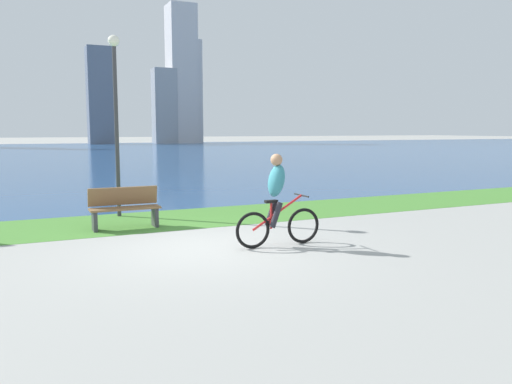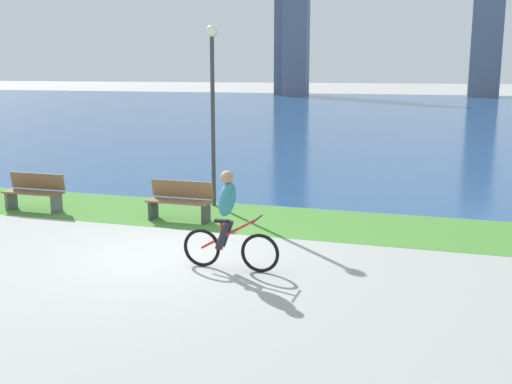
{
  "view_description": "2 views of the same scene",
  "coord_description": "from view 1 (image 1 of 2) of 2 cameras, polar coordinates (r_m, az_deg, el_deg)",
  "views": [
    {
      "loc": [
        -3.02,
        -8.76,
        2.15
      ],
      "look_at": [
        1.07,
        0.03,
        0.97
      ],
      "focal_mm": 35.94,
      "sensor_mm": 36.0,
      "label": 1
    },
    {
      "loc": [
        4.71,
        -9.89,
        3.36
      ],
      "look_at": [
        1.6,
        0.05,
        1.27
      ],
      "focal_mm": 42.82,
      "sensor_mm": 36.0,
      "label": 2
    }
  ],
  "objects": [
    {
      "name": "ground_plane",
      "position": [
        9.52,
        -5.81,
        -6.14
      ],
      "size": [
        300.0,
        300.0,
        0.0
      ],
      "primitive_type": "plane",
      "color": "#9E9E99"
    },
    {
      "name": "grass_strip_bayside",
      "position": [
        12.46,
        -10.56,
        -3.09
      ],
      "size": [
        120.0,
        2.81,
        0.01
      ],
      "primitive_type": "cube",
      "color": "#478433",
      "rests_on": "ground"
    },
    {
      "name": "bay_water_surface",
      "position": [
        50.18,
        -21.55,
        4.0
      ],
      "size": [
        300.0,
        73.48,
        0.0
      ],
      "primitive_type": "cube",
      "color": "navy",
      "rests_on": "ground"
    },
    {
      "name": "cyclist_lead",
      "position": [
        9.43,
        2.36,
        -1.01
      ],
      "size": [
        1.73,
        0.52,
        1.71
      ],
      "color": "black",
      "rests_on": "ground"
    },
    {
      "name": "bench_near_path",
      "position": [
        11.56,
        -14.41,
        -1.73
      ],
      "size": [
        1.5,
        0.47,
        0.9
      ],
      "color": "brown",
      "rests_on": "ground"
    },
    {
      "name": "lamppost_tall",
      "position": [
        13.12,
        -15.35,
        9.71
      ],
      "size": [
        0.28,
        0.28,
        4.41
      ],
      "color": "#38383D",
      "rests_on": "ground"
    },
    {
      "name": "city_skyline_far_shore",
      "position": [
        82.25,
        -15.46,
        11.52
      ],
      "size": [
        42.62,
        7.5,
        21.9
      ],
      "color": "slate",
      "rests_on": "ground"
    }
  ]
}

